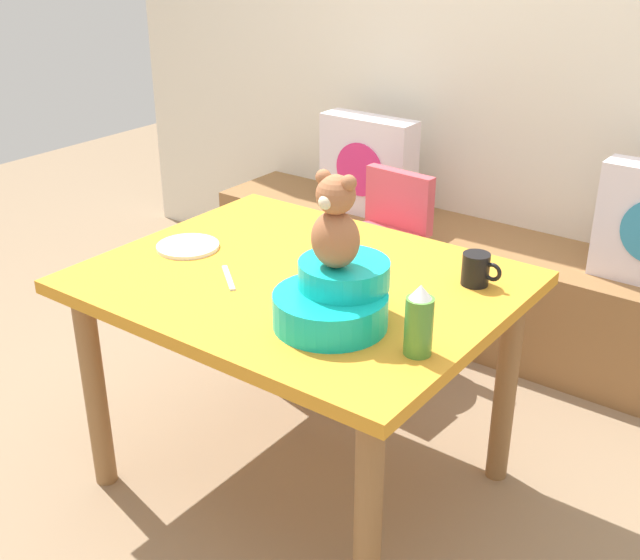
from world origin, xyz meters
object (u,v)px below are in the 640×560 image
(pillow_floral_left, at_px, (368,166))
(ketchup_bottle, at_px, (419,322))
(dining_table, at_px, (300,307))
(highchair, at_px, (379,244))
(infant_seat_teal, at_px, (335,298))
(coffee_mug, at_px, (477,269))
(dinner_plate_near, at_px, (188,246))
(teddy_bear, at_px, (335,223))
(dinner_plate_far, at_px, (336,272))

(pillow_floral_left, xyz_separation_m, ketchup_bottle, (1.07, -1.40, 0.15))
(dining_table, distance_m, highchair, 0.84)
(highchair, height_order, infant_seat_teal, infant_seat_teal)
(dining_table, xyz_separation_m, infant_seat_teal, (0.25, -0.17, 0.17))
(pillow_floral_left, bearing_deg, coffee_mug, -43.75)
(highchair, height_order, dinner_plate_near, highchair)
(highchair, height_order, ketchup_bottle, ketchup_bottle)
(pillow_floral_left, distance_m, highchair, 0.55)
(dining_table, distance_m, infant_seat_teal, 0.35)
(coffee_mug, bearing_deg, pillow_floral_left, 136.25)
(infant_seat_teal, relative_size, teddy_bear, 1.32)
(infant_seat_teal, distance_m, teddy_bear, 0.21)
(dining_table, bearing_deg, highchair, 105.95)
(dinner_plate_near, bearing_deg, dinner_plate_far, 14.01)
(dining_table, bearing_deg, ketchup_bottle, -20.07)
(dining_table, relative_size, infant_seat_teal, 3.67)
(dining_table, distance_m, ketchup_bottle, 0.57)
(coffee_mug, bearing_deg, teddy_bear, -113.84)
(ketchup_bottle, xyz_separation_m, coffee_mug, (-0.06, 0.44, -0.04))
(coffee_mug, bearing_deg, highchair, 140.99)
(pillow_floral_left, height_order, teddy_bear, teddy_bear)
(teddy_bear, xyz_separation_m, dinner_plate_far, (-0.18, 0.25, -0.27))
(dinner_plate_far, bearing_deg, pillow_floral_left, 119.18)
(dining_table, xyz_separation_m, coffee_mug, (0.44, 0.26, 0.15))
(coffee_mug, distance_m, dinner_plate_near, 0.91)
(dining_table, relative_size, highchair, 1.53)
(ketchup_bottle, distance_m, dinner_plate_near, 0.94)
(highchair, distance_m, infant_seat_teal, 1.13)
(teddy_bear, bearing_deg, dinner_plate_near, 168.92)
(dinner_plate_near, bearing_deg, teddy_bear, -11.08)
(ketchup_bottle, bearing_deg, highchair, 126.74)
(highchair, distance_m, dinner_plate_far, 0.81)
(pillow_floral_left, bearing_deg, infant_seat_teal, -59.75)
(highchair, xyz_separation_m, coffee_mug, (0.67, -0.54, 0.27))
(dinner_plate_far, bearing_deg, dining_table, -133.06)
(dinner_plate_far, bearing_deg, highchair, 112.84)
(dinner_plate_near, bearing_deg, infant_seat_teal, -11.03)
(teddy_bear, bearing_deg, dinner_plate_far, 124.70)
(ketchup_bottle, bearing_deg, dining_table, 159.93)
(ketchup_bottle, relative_size, dinner_plate_far, 0.92)
(dinner_plate_near, bearing_deg, highchair, 77.25)
(pillow_floral_left, relative_size, dinner_plate_far, 2.20)
(dining_table, xyz_separation_m, dinner_plate_far, (0.07, 0.08, 0.11))
(teddy_bear, height_order, coffee_mug, teddy_bear)
(dinner_plate_far, bearing_deg, ketchup_bottle, -31.52)
(dining_table, height_order, highchair, highchair)
(infant_seat_teal, relative_size, dinner_plate_far, 1.65)
(infant_seat_teal, bearing_deg, dinner_plate_near, 168.97)
(highchair, relative_size, ketchup_bottle, 4.27)
(coffee_mug, distance_m, dinner_plate_far, 0.41)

